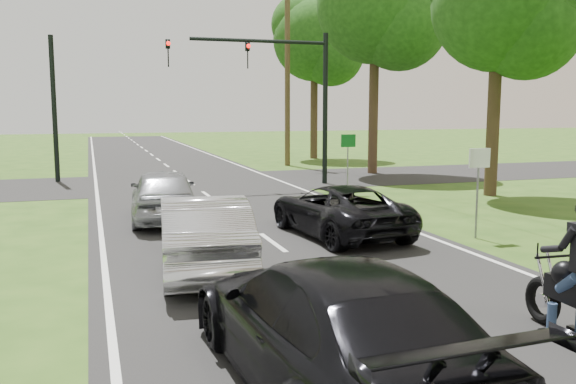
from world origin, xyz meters
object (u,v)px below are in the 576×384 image
at_px(sign_white, 479,171).
at_px(dark_car_behind, 330,324).
at_px(utility_pole_far, 287,69).
at_px(dark_suv, 338,210).
at_px(silver_suv, 164,194).
at_px(silver_sedan, 203,234).
at_px(sign_green, 348,149).
at_px(traffic_signal, 281,80).

bearing_deg(sign_white, dark_car_behind, -135.13).
relative_size(dark_car_behind, utility_pole_far, 0.50).
bearing_deg(dark_suv, silver_suv, -45.74).
xyz_separation_m(silver_sedan, sign_green, (6.84, 8.98, 0.87)).
distance_m(sign_white, sign_green, 8.00).
bearing_deg(silver_sedan, dark_car_behind, 100.68).
height_order(dark_suv, sign_green, sign_green).
bearing_deg(utility_pole_far, sign_green, -96.73).
bearing_deg(sign_green, silver_suv, -153.33).
relative_size(silver_suv, utility_pole_far, 0.43).
relative_size(dark_car_behind, sign_green, 2.38).
bearing_deg(traffic_signal, silver_suv, -129.56).
relative_size(silver_sedan, dark_car_behind, 0.86).
xyz_separation_m(dark_suv, utility_pole_far, (4.46, 17.69, 4.46)).
xyz_separation_m(traffic_signal, utility_pole_far, (2.86, 8.00, 0.95)).
xyz_separation_m(silver_suv, sign_green, (6.93, 3.48, 0.86)).
height_order(dark_suv, traffic_signal, traffic_signal).
relative_size(dark_suv, sign_white, 2.08).
bearing_deg(dark_car_behind, utility_pole_far, -109.57).
height_order(dark_car_behind, traffic_signal, traffic_signal).
bearing_deg(dark_suv, silver_sedan, 26.64).
bearing_deg(silver_suv, silver_sedan, 95.23).
xyz_separation_m(silver_suv, traffic_signal, (5.37, 6.50, 3.40)).
relative_size(dark_suv, silver_suv, 1.04).
bearing_deg(dark_suv, sign_green, -120.81).
relative_size(utility_pole_far, sign_white, 4.71).
xyz_separation_m(utility_pole_far, sign_white, (-1.50, -19.02, -3.49)).
relative_size(silver_sedan, utility_pole_far, 0.44).
bearing_deg(silver_suv, utility_pole_far, -115.32).
relative_size(silver_suv, sign_green, 2.00).
height_order(dark_suv, silver_suv, silver_suv).
xyz_separation_m(silver_sedan, dark_car_behind, (0.43, -5.20, 0.02)).
height_order(utility_pole_far, sign_white, utility_pole_far).
height_order(silver_suv, sign_green, sign_green).
height_order(sign_white, sign_green, same).
relative_size(silver_suv, traffic_signal, 0.67).
bearing_deg(utility_pole_far, sign_white, -94.51).
xyz_separation_m(dark_suv, dark_car_behind, (-3.25, -7.51, 0.12)).
bearing_deg(dark_car_behind, dark_suv, -115.95).
bearing_deg(traffic_signal, sign_green, -62.62).
bearing_deg(sign_white, silver_suv, 146.11).
relative_size(silver_suv, sign_white, 2.00).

